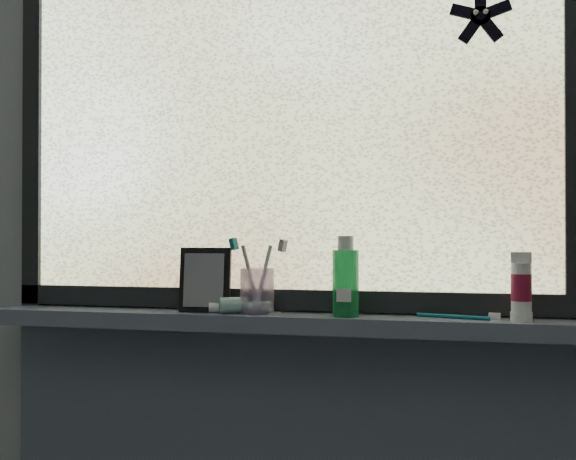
% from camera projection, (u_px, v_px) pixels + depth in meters
% --- Properties ---
extents(wall_back, '(3.00, 0.01, 2.50)m').
position_uv_depth(wall_back, '(314.00, 219.00, 1.61)').
color(wall_back, '#9EA3A8').
rests_on(wall_back, ground).
extents(windowsill, '(1.62, 0.14, 0.04)m').
position_uv_depth(windowsill, '(309.00, 323.00, 1.53)').
color(windowsill, '#535A6F').
rests_on(windowsill, wall_back).
extents(window_pane, '(1.50, 0.01, 1.00)m').
position_uv_depth(window_pane, '(312.00, 106.00, 1.59)').
color(window_pane, silver).
rests_on(window_pane, wall_back).
extents(frame_bottom, '(1.60, 0.03, 0.05)m').
position_uv_depth(frame_bottom, '(312.00, 300.00, 1.58)').
color(frame_bottom, black).
rests_on(frame_bottom, windowsill).
extents(frame_left, '(0.05, 0.03, 1.10)m').
position_uv_depth(frame_left, '(34.00, 118.00, 1.75)').
color(frame_left, black).
rests_on(frame_left, wall_back).
extents(frame_mullion, '(0.03, 0.03, 1.00)m').
position_uv_depth(frame_mullion, '(572.00, 94.00, 1.45)').
color(frame_mullion, black).
rests_on(frame_mullion, wall_back).
extents(starfish_sticker, '(0.15, 0.02, 0.15)m').
position_uv_depth(starfish_sticker, '(480.00, 16.00, 1.49)').
color(starfish_sticker, black).
rests_on(starfish_sticker, window_pane).
extents(vanity_mirror, '(0.13, 0.08, 0.16)m').
position_uv_depth(vanity_mirror, '(205.00, 280.00, 1.58)').
color(vanity_mirror, black).
rests_on(vanity_mirror, windowsill).
extents(toothpaste_tube, '(0.22, 0.11, 0.04)m').
position_uv_depth(toothpaste_tube, '(243.00, 305.00, 1.55)').
color(toothpaste_tube, silver).
rests_on(toothpaste_tube, windowsill).
extents(toothbrush_cup, '(0.11, 0.11, 0.11)m').
position_uv_depth(toothbrush_cup, '(257.00, 291.00, 1.56)').
color(toothbrush_cup, '#BB98C9').
rests_on(toothbrush_cup, windowsill).
extents(toothbrush_lying, '(0.20, 0.07, 0.01)m').
position_uv_depth(toothbrush_lying, '(453.00, 315.00, 1.46)').
color(toothbrush_lying, '#0B5669').
rests_on(toothbrush_lying, windowsill).
extents(mouthwash_bottle, '(0.07, 0.07, 0.15)m').
position_uv_depth(mouthwash_bottle, '(346.00, 276.00, 1.50)').
color(mouthwash_bottle, green).
rests_on(mouthwash_bottle, windowsill).
extents(cream_tube, '(0.05, 0.05, 0.11)m').
position_uv_depth(cream_tube, '(521.00, 284.00, 1.41)').
color(cream_tube, silver).
rests_on(cream_tube, windowsill).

